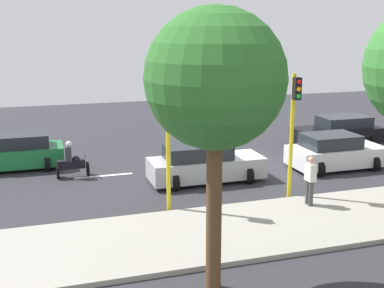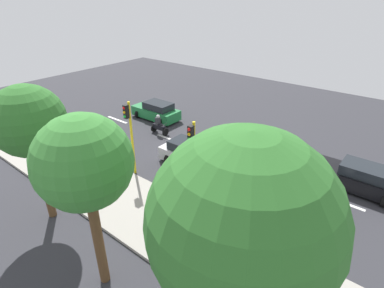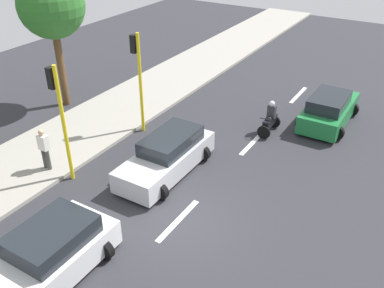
# 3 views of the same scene
# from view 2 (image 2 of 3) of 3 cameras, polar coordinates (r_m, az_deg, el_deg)

# --- Properties ---
(ground_plane) EXTENTS (40.00, 60.00, 0.10)m
(ground_plane) POSITION_cam_2_polar(r_m,az_deg,el_deg) (19.45, 8.99, -4.01)
(ground_plane) COLOR #2D2D33
(sidewalk) EXTENTS (4.00, 60.00, 0.15)m
(sidewalk) POSITION_cam_2_polar(r_m,az_deg,el_deg) (14.76, -5.33, -14.64)
(sidewalk) COLOR #9E998E
(sidewalk) RESTS_ON ground
(lane_stripe_far_north) EXTENTS (0.20, 2.40, 0.01)m
(lane_stripe_far_north) POSITION_cam_2_polar(r_m,az_deg,el_deg) (26.65, -13.86, 4.45)
(lane_stripe_far_north) COLOR white
(lane_stripe_far_north) RESTS_ON ground
(lane_stripe_north) EXTENTS (0.20, 2.40, 0.01)m
(lane_stripe_north) POSITION_cam_2_polar(r_m,az_deg,el_deg) (22.53, -4.24, 0.96)
(lane_stripe_north) COLOR white
(lane_stripe_north) RESTS_ON ground
(lane_stripe_mid) EXTENTS (0.20, 2.40, 0.01)m
(lane_stripe_mid) POSITION_cam_2_polar(r_m,az_deg,el_deg) (19.42, 9.00, -3.87)
(lane_stripe_mid) COLOR white
(lane_stripe_mid) RESTS_ON ground
(lane_stripe_south) EXTENTS (0.20, 2.40, 0.01)m
(lane_stripe_south) POSITION_cam_2_polar(r_m,az_deg,el_deg) (17.85, 26.05, -9.68)
(lane_stripe_south) COLOR white
(lane_stripe_south) RESTS_ON ground
(car_white) EXTENTS (2.37, 4.05, 1.52)m
(car_white) POSITION_cam_2_polar(r_m,az_deg,el_deg) (16.38, 17.47, -8.39)
(car_white) COLOR white
(car_white) RESTS_ON ground
(car_green) EXTENTS (2.19, 4.20, 1.52)m
(car_green) POSITION_cam_2_polar(r_m,az_deg,el_deg) (25.97, -6.70, 6.15)
(car_green) COLOR #1E7238
(car_green) RESTS_ON ground
(car_silver) EXTENTS (2.13, 4.57, 1.52)m
(car_silver) POSITION_cam_2_polar(r_m,az_deg,el_deg) (18.74, 0.25, -2.23)
(car_silver) COLOR #B7B7BC
(car_silver) RESTS_ON ground
(car_black) EXTENTS (2.26, 4.55, 1.52)m
(car_black) POSITION_cam_2_polar(r_m,az_deg,el_deg) (18.97, 28.86, -5.57)
(car_black) COLOR black
(car_black) RESTS_ON ground
(motorcycle) EXTENTS (0.60, 1.30, 1.53)m
(motorcycle) POSITION_cam_2_polar(r_m,az_deg,el_deg) (23.21, -6.18, 3.41)
(motorcycle) COLOR black
(motorcycle) RESTS_ON ground
(pedestrian_near_signal) EXTENTS (0.40, 0.24, 1.69)m
(pedestrian_near_signal) POSITION_cam_2_polar(r_m,az_deg,el_deg) (14.68, -2.02, -9.82)
(pedestrian_near_signal) COLOR #3F3F3F
(pedestrian_near_signal) RESTS_ON sidewalk
(pedestrian_by_tree) EXTENTS (0.40, 0.24, 1.69)m
(pedestrian_by_tree) POSITION_cam_2_polar(r_m,az_deg,el_deg) (12.93, 6.15, -16.04)
(pedestrian_by_tree) COLOR #72604C
(pedestrian_by_tree) RESTS_ON sidewalk
(traffic_light_corner) EXTENTS (0.49, 0.24, 4.50)m
(traffic_light_corner) POSITION_cam_2_polar(r_m,az_deg,el_deg) (17.28, -11.61, 2.77)
(traffic_light_corner) COLOR yellow
(traffic_light_corner) RESTS_ON ground
(traffic_light_midblock) EXTENTS (0.49, 0.24, 4.50)m
(traffic_light_midblock) POSITION_cam_2_polar(r_m,az_deg,el_deg) (14.43, 0.09, -1.69)
(traffic_light_midblock) COLOR yellow
(traffic_light_midblock) RESTS_ON ground
(street_tree_north) EXTENTS (3.10, 3.10, 6.53)m
(street_tree_north) POSITION_cam_2_polar(r_m,az_deg,el_deg) (14.39, -28.31, 3.62)
(street_tree_north) COLOR brown
(street_tree_north) RESTS_ON ground
(street_tree_center) EXTENTS (3.08, 3.08, 6.70)m
(street_tree_center) POSITION_cam_2_polar(r_m,az_deg,el_deg) (9.86, -19.61, -3.50)
(street_tree_center) COLOR brown
(street_tree_center) RESTS_ON ground
(street_tree_south) EXTENTS (4.39, 4.39, 7.47)m
(street_tree_south) POSITION_cam_2_polar(r_m,az_deg,el_deg) (7.02, 9.53, -14.24)
(street_tree_south) COLOR brown
(street_tree_south) RESTS_ON ground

